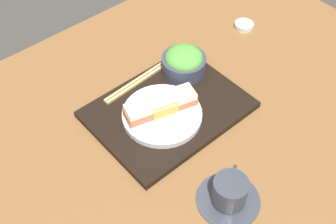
{
  "coord_description": "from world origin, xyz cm",
  "views": [
    {
      "loc": [
        51.05,
        53.75,
        85.64
      ],
      "look_at": [
        4.71,
        0.49,
        5.0
      ],
      "focal_mm": 46.44,
      "sensor_mm": 36.0,
      "label": 1
    }
  ],
  "objects": [
    {
      "name": "ground_plane",
      "position": [
        0.0,
        0.0,
        -1.5
      ],
      "size": [
        140.0,
        100.0,
        3.0
      ],
      "primitive_type": "cube",
      "color": "brown"
    },
    {
      "name": "coffee_cup",
      "position": [
        8.86,
        25.65,
        3.09
      ],
      "size": [
        14.32,
        14.32,
        7.23
      ],
      "color": "#333842",
      "rests_on": "ground_plane"
    },
    {
      "name": "sandwich_middle",
      "position": [
        5.06,
        -1.38,
        6.13
      ],
      "size": [
        7.93,
        6.87,
        5.54
      ],
      "color": "beige",
      "rests_on": "sandwich_plate"
    },
    {
      "name": "serving_tray",
      "position": [
        1.75,
        -2.87,
        0.88
      ],
      "size": [
        38.9,
        29.43,
        1.77
      ],
      "primitive_type": "cube",
      "color": "black",
      "rests_on": "ground_plane"
    },
    {
      "name": "sandwich_far",
      "position": [
        10.58,
        -3.23,
        5.68
      ],
      "size": [
        8.25,
        6.89,
        4.64
      ],
      "color": "#EFE5C1",
      "rests_on": "sandwich_plate"
    },
    {
      "name": "chopsticks_pair",
      "position": [
        2.09,
        -15.26,
        2.12
      ],
      "size": [
        22.17,
        2.92,
        0.7
      ],
      "color": "tan",
      "rests_on": "serving_tray"
    },
    {
      "name": "small_sauce_dish",
      "position": [
        -39.57,
        -13.93,
        0.8
      ],
      "size": [
        5.99,
        5.99,
        1.6
      ],
      "primitive_type": "cylinder",
      "color": "beige",
      "rests_on": "ground_plane"
    },
    {
      "name": "sandwich_plate",
      "position": [
        5.06,
        -1.38,
        2.56
      ],
      "size": [
        20.29,
        20.29,
        1.59
      ],
      "primitive_type": "cylinder",
      "color": "silver",
      "rests_on": "serving_tray"
    },
    {
      "name": "sandwich_near",
      "position": [
        -0.45,
        0.46,
        5.85
      ],
      "size": [
        8.13,
        6.99,
        4.99
      ],
      "color": "#EFE5C1",
      "rests_on": "sandwich_plate"
    },
    {
      "name": "salad_bowl",
      "position": [
        -10.56,
        -10.45,
        5.2
      ],
      "size": [
        12.27,
        12.27,
        7.54
      ],
      "color": "#33384C",
      "rests_on": "serving_tray"
    }
  ]
}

